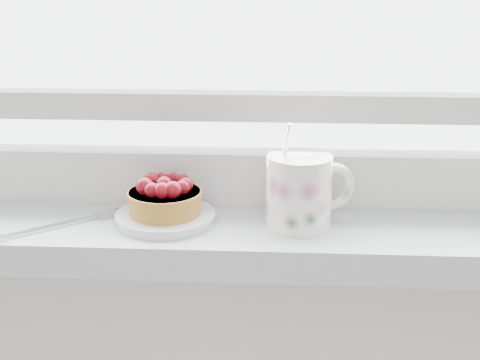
# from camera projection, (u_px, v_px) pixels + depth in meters

# --- Properties ---
(saucer) EXTENTS (0.12, 0.12, 0.01)m
(saucer) POSITION_uv_depth(u_px,v_px,m) (165.00, 218.00, 0.83)
(saucer) COLOR silver
(saucer) RESTS_ON windowsill
(raspberry_tart) EXTENTS (0.09, 0.09, 0.05)m
(raspberry_tart) POSITION_uv_depth(u_px,v_px,m) (165.00, 197.00, 0.82)
(raspberry_tart) COLOR #976221
(raspberry_tart) RESTS_ON saucer
(floral_mug) EXTENTS (0.12, 0.10, 0.13)m
(floral_mug) POSITION_uv_depth(u_px,v_px,m) (301.00, 190.00, 0.80)
(floral_mug) COLOR white
(floral_mug) RESTS_ON windowsill
(fork) EXTENTS (0.16, 0.14, 0.00)m
(fork) POSITION_uv_depth(u_px,v_px,m) (69.00, 223.00, 0.82)
(fork) COLOR silver
(fork) RESTS_ON windowsill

